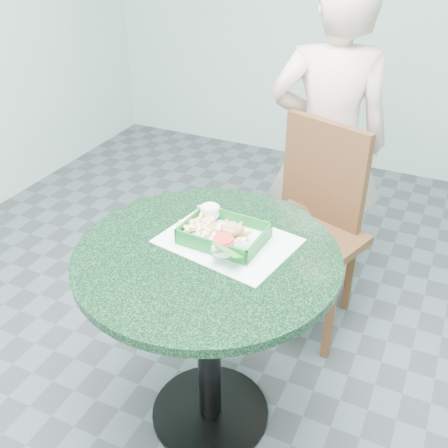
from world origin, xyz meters
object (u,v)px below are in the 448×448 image
at_px(dining_chair, 314,215).
at_px(sauce_ramekin, 208,216).
at_px(crab_sandwich, 232,236).
at_px(diner_person, 327,144).
at_px(food_basket, 224,242).
at_px(cafe_table, 208,299).

relative_size(dining_chair, sauce_ramekin, 14.22).
distance_m(dining_chair, crab_sandwich, 0.74).
relative_size(diner_person, sauce_ramekin, 23.16).
distance_m(dining_chair, food_basket, 0.72).
bearing_deg(cafe_table, sauce_ramekin, 115.08).
distance_m(food_basket, sauce_ramekin, 0.12).
xyz_separation_m(diner_person, food_basket, (-0.08, -0.95, 0.01)).
bearing_deg(crab_sandwich, sauce_ramekin, 147.65).
height_order(dining_chair, diner_person, diner_person).
bearing_deg(diner_person, crab_sandwich, 68.94).
height_order(cafe_table, diner_person, diner_person).
xyz_separation_m(diner_person, sauce_ramekin, (-0.17, -0.87, 0.04)).
xyz_separation_m(dining_chair, sauce_ramekin, (-0.21, -0.60, 0.27)).
bearing_deg(sauce_ramekin, crab_sandwich, -32.35).
distance_m(food_basket, crab_sandwich, 0.04).
relative_size(dining_chair, diner_person, 0.61).
bearing_deg(crab_sandwich, dining_chair, 82.43).
height_order(diner_person, food_basket, diner_person).
bearing_deg(food_basket, dining_chair, 79.85).
xyz_separation_m(food_basket, crab_sandwich, (0.03, -0.01, 0.03)).
relative_size(cafe_table, dining_chair, 0.91).
height_order(cafe_table, food_basket, food_basket).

